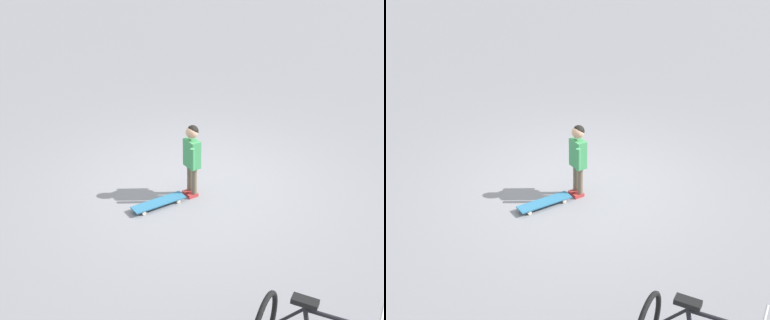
# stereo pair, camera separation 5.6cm
# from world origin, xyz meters

# --- Properties ---
(ground_plane) EXTENTS (50.00, 50.00, 0.00)m
(ground_plane) POSITION_xyz_m (0.00, 0.00, 0.00)
(ground_plane) COLOR gray
(child_person) EXTENTS (0.30, 0.31, 1.06)m
(child_person) POSITION_xyz_m (-0.24, -0.13, 0.66)
(child_person) COLOR brown
(child_person) RESTS_ON ground
(skateboard) EXTENTS (0.79, 0.41, 0.07)m
(skateboard) POSITION_xyz_m (-0.77, 0.03, 0.06)
(skateboard) COLOR teal
(skateboard) RESTS_ON ground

